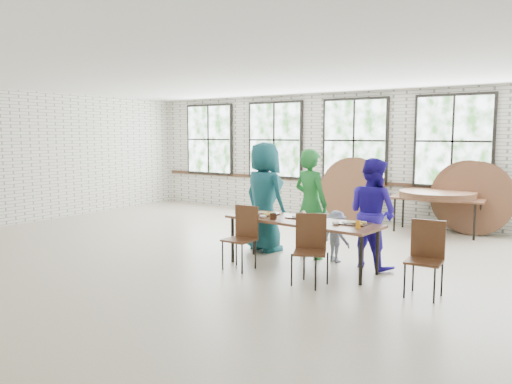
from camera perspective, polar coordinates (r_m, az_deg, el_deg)
room at (r=11.90m, az=11.18°, el=5.57°), size 12.00×12.00×12.00m
dining_table at (r=7.54m, az=5.25°, el=-3.58°), size 2.45×0.98×0.74m
chair_near_left at (r=7.53m, az=-1.50°, el=-4.57°), size 0.43×0.41×0.95m
chair_near_right at (r=6.81m, az=6.24°, el=-5.81°), size 0.55×0.54×0.95m
chair_spare at (r=6.63m, az=18.86°, el=-6.46°), size 0.45×0.44×0.95m
adult_teal at (r=8.62m, az=0.96°, el=-0.55°), size 1.05×0.83×1.89m
adult_green at (r=8.16m, az=6.25°, el=-1.34°), size 0.74×0.58×1.79m
toddler at (r=8.04m, az=9.16°, el=-5.01°), size 0.60×0.47×0.82m
adult_blue at (r=7.73m, az=13.15°, el=-2.37°), size 0.97×0.86×1.67m
storage_table at (r=10.78m, az=19.99°, el=-0.89°), size 1.86×0.90×0.74m
tabletop_clutter at (r=7.45m, az=5.88°, el=-3.10°), size 1.99×0.65×0.11m
round_tops_stacked at (r=10.76m, az=20.02°, el=-0.26°), size 1.50×1.50×0.13m
round_tops_leaning at (r=11.32m, az=16.93°, el=-0.19°), size 4.22×0.39×1.50m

